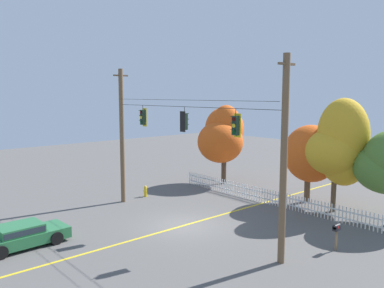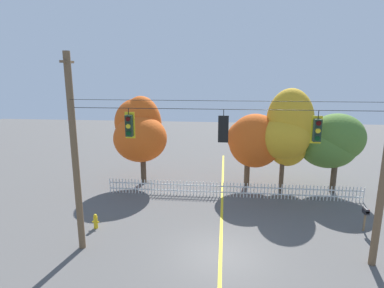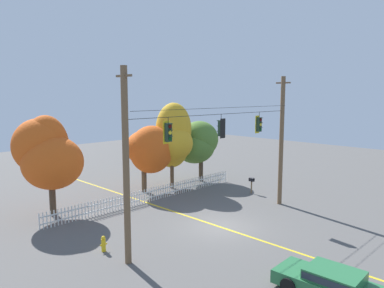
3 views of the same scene
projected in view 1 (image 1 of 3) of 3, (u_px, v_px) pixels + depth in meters
ground at (185, 225)px, 22.31m from camera, size 80.00×80.00×0.00m
lane_centerline_stripe at (185, 225)px, 22.31m from camera, size 0.16×36.00×0.01m
signal_support_span at (184, 145)px, 21.74m from camera, size 13.54×1.10×9.10m
traffic_signal_westbound_side at (143, 117)px, 24.60m from camera, size 0.43×0.38×1.34m
traffic_signal_northbound_primary at (184, 121)px, 21.57m from camera, size 0.43×0.38×1.38m
traffic_signal_southbound_primary at (236, 125)px, 18.74m from camera, size 0.43×0.38×1.38m
white_picket_fence at (271, 197)px, 26.42m from camera, size 16.97×0.06×1.01m
autumn_maple_near_fence at (223, 135)px, 32.55m from camera, size 4.07×4.29×6.54m
autumn_maple_mid at (312, 152)px, 26.29m from camera, size 3.95×3.65×5.40m
autumn_oak_far_east at (341, 146)px, 24.41m from camera, size 3.79×3.80×7.19m
parked_car at (22, 235)px, 19.09m from camera, size 2.05×4.29×1.15m
fire_hydrant at (145, 191)px, 28.57m from camera, size 0.38×0.22×0.81m
roadside_mailbox at (337, 229)px, 18.60m from camera, size 0.25×0.44×1.30m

